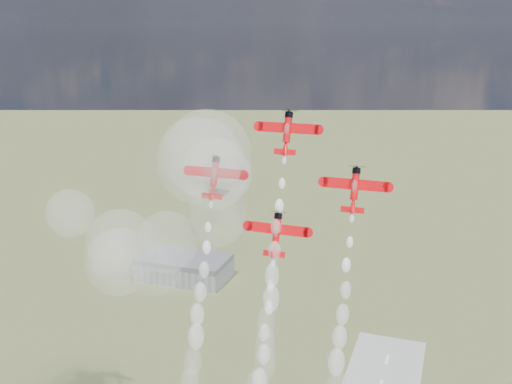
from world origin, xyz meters
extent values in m
cube|color=gray|center=(-120.00, 180.00, 5.00)|extent=(50.00, 28.00, 10.00)
cube|color=#595B60|center=(-120.00, 180.00, 11.50)|extent=(50.00, 28.00, 3.00)
cylinder|color=red|center=(-14.91, 20.89, 117.27)|extent=(1.58, 3.43, 6.05)
cylinder|color=black|center=(-14.91, 21.94, 120.24)|extent=(1.80, 2.07, 1.66)
cube|color=red|center=(-14.91, 21.38, 117.46)|extent=(13.74, 0.98, 2.21)
cube|color=white|center=(-18.62, 21.50, 117.41)|extent=(5.41, 0.24, 0.60)
cube|color=white|center=(-11.19, 21.50, 117.41)|extent=(5.41, 0.24, 0.60)
cube|color=red|center=(-14.91, 19.05, 112.54)|extent=(4.96, 0.54, 1.21)
cube|color=red|center=(-14.91, 18.18, 112.61)|extent=(0.16, 2.29, 2.02)
ellipsoid|color=silver|center=(-14.91, 20.27, 117.37)|extent=(1.24, 1.97, 3.00)
cone|color=red|center=(-14.91, 19.46, 113.35)|extent=(1.58, 2.46, 3.29)
cylinder|color=red|center=(-30.88, 17.19, 106.72)|extent=(1.58, 3.43, 6.05)
cylinder|color=black|center=(-30.88, 18.23, 109.70)|extent=(1.80, 2.07, 1.66)
cube|color=red|center=(-30.88, 17.67, 106.91)|extent=(13.74, 0.98, 2.21)
cube|color=white|center=(-34.59, 17.80, 106.86)|extent=(5.41, 0.24, 0.60)
cube|color=white|center=(-27.16, 17.80, 106.86)|extent=(5.41, 0.24, 0.60)
cube|color=red|center=(-30.88, 15.35, 101.99)|extent=(4.96, 0.54, 1.21)
cube|color=red|center=(-30.88, 14.48, 102.06)|extent=(0.16, 2.29, 2.02)
ellipsoid|color=silver|center=(-30.88, 16.57, 106.82)|extent=(1.24, 1.97, 3.00)
cone|color=red|center=(-30.88, 15.76, 102.81)|extent=(1.58, 2.46, 3.29)
cylinder|color=red|center=(1.06, 17.19, 106.72)|extent=(1.58, 3.43, 6.05)
cylinder|color=black|center=(1.06, 18.23, 109.70)|extent=(1.80, 2.07, 1.66)
cube|color=red|center=(1.06, 17.67, 106.91)|extent=(13.74, 0.98, 2.21)
cube|color=white|center=(-2.65, 17.80, 106.86)|extent=(5.41, 0.24, 0.60)
cube|color=white|center=(4.78, 17.80, 106.86)|extent=(5.41, 0.24, 0.60)
cube|color=red|center=(1.06, 15.35, 101.99)|extent=(4.96, 0.54, 1.21)
cube|color=red|center=(1.06, 14.48, 102.06)|extent=(0.16, 2.29, 2.02)
ellipsoid|color=silver|center=(1.06, 16.57, 106.82)|extent=(1.24, 1.97, 3.00)
cone|color=red|center=(1.06, 15.76, 102.81)|extent=(1.58, 2.46, 3.29)
cylinder|color=red|center=(-14.91, 13.49, 96.17)|extent=(1.58, 3.43, 6.05)
cylinder|color=black|center=(-14.91, 14.53, 99.15)|extent=(1.80, 2.07, 1.66)
cube|color=red|center=(-14.91, 13.97, 96.36)|extent=(13.74, 0.98, 2.21)
cube|color=white|center=(-18.62, 14.10, 96.32)|extent=(5.41, 0.24, 0.60)
cube|color=white|center=(-11.19, 14.10, 96.32)|extent=(5.41, 0.24, 0.60)
cube|color=red|center=(-14.91, 11.65, 91.45)|extent=(4.96, 0.54, 1.21)
cube|color=red|center=(-14.91, 10.78, 91.51)|extent=(0.16, 2.29, 2.02)
ellipsoid|color=silver|center=(-14.91, 12.86, 96.27)|extent=(1.24, 1.97, 3.00)
cone|color=red|center=(-14.91, 12.05, 92.26)|extent=(1.58, 2.46, 3.29)
sphere|color=white|center=(-14.85, 18.53, 110.76)|extent=(1.03, 1.03, 1.03)
sphere|color=white|center=(-14.86, 16.96, 105.94)|extent=(1.44, 1.44, 1.44)
sphere|color=white|center=(-14.84, 15.05, 101.33)|extent=(1.86, 1.86, 1.86)
sphere|color=white|center=(-15.12, 13.71, 96.78)|extent=(2.28, 2.28, 2.28)
sphere|color=white|center=(-14.82, 11.82, 91.95)|extent=(2.70, 2.70, 2.70)
sphere|color=white|center=(-14.95, 10.51, 86.81)|extent=(3.12, 3.12, 3.12)
sphere|color=white|center=(-14.60, 8.90, 82.11)|extent=(3.53, 3.53, 3.53)
sphere|color=white|center=(-15.08, 7.02, 77.39)|extent=(3.95, 3.95, 3.95)
sphere|color=white|center=(-14.77, 5.31, 73.19)|extent=(4.37, 4.37, 4.37)
sphere|color=white|center=(-14.52, 4.27, 68.99)|extent=(4.79, 4.79, 4.79)
sphere|color=white|center=(-30.93, 14.97, 100.07)|extent=(1.03, 1.03, 1.03)
sphere|color=white|center=(-31.02, 13.08, 95.25)|extent=(1.44, 1.44, 1.44)
sphere|color=white|center=(-30.83, 11.64, 90.95)|extent=(1.86, 1.86, 1.86)
sphere|color=white|center=(-30.74, 9.80, 86.30)|extent=(2.28, 2.28, 2.28)
sphere|color=white|center=(-31.13, 8.26, 81.40)|extent=(2.70, 2.70, 2.70)
sphere|color=white|center=(-31.25, 6.52, 76.67)|extent=(3.12, 3.12, 3.12)
sphere|color=white|center=(-30.82, 4.70, 72.17)|extent=(3.53, 3.53, 3.53)
sphere|color=white|center=(-31.05, 3.16, 66.79)|extent=(3.95, 3.95, 3.95)
sphere|color=white|center=(-31.12, 1.47, 62.16)|extent=(4.37, 4.37, 4.37)
sphere|color=white|center=(1.10, 14.98, 100.21)|extent=(1.03, 1.03, 1.03)
sphere|color=white|center=(1.17, 13.38, 95.49)|extent=(1.44, 1.44, 1.44)
sphere|color=white|center=(0.92, 11.78, 90.93)|extent=(1.86, 1.86, 1.86)
sphere|color=white|center=(1.33, 10.14, 86.06)|extent=(2.28, 2.28, 2.28)
sphere|color=white|center=(1.18, 8.40, 81.21)|extent=(2.70, 2.70, 2.70)
sphere|color=white|center=(1.10, 6.47, 76.93)|extent=(3.12, 3.12, 3.12)
sphere|color=white|center=(0.92, 4.99, 71.95)|extent=(3.53, 3.53, 3.53)
sphere|color=white|center=(1.32, 3.78, 67.65)|extent=(3.95, 3.95, 3.95)
sphere|color=white|center=(-14.94, 11.16, 89.48)|extent=(1.03, 1.03, 1.03)
sphere|color=white|center=(-15.03, 9.59, 84.78)|extent=(1.44, 1.44, 1.44)
sphere|color=white|center=(-14.81, 7.98, 80.37)|extent=(1.86, 1.86, 1.86)
sphere|color=white|center=(-15.19, 6.03, 75.30)|extent=(2.28, 2.28, 2.28)
sphere|color=white|center=(-14.72, 4.37, 71.11)|extent=(2.70, 2.70, 2.70)
sphere|color=white|center=(-15.16, 2.66, 65.72)|extent=(3.12, 3.12, 3.12)
sphere|color=white|center=(-35.86, 29.95, 103.45)|extent=(17.83, 17.83, 17.83)
sphere|color=white|center=(-68.39, 35.40, 78.63)|extent=(20.29, 20.29, 20.29)
sphere|color=white|center=(-32.99, 13.62, 110.30)|extent=(19.38, 19.38, 19.38)
sphere|color=white|center=(-31.28, 14.25, 111.82)|extent=(19.88, 19.88, 19.88)
sphere|color=white|center=(-60.01, 21.10, 79.86)|extent=(17.86, 17.86, 17.86)
sphere|color=white|center=(-58.17, 36.41, 71.40)|extent=(14.80, 14.80, 14.80)
sphere|color=white|center=(-35.84, 30.27, 91.61)|extent=(15.18, 15.18, 15.18)
sphere|color=white|center=(-29.28, 21.03, 105.60)|extent=(11.62, 11.62, 11.62)
sphere|color=white|center=(-67.80, 13.07, 94.69)|extent=(12.02, 12.02, 12.02)
sphere|color=white|center=(-45.62, 20.87, 87.30)|extent=(15.47, 15.47, 15.47)
camera|label=1|loc=(20.85, -104.27, 139.60)|focal=42.00mm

